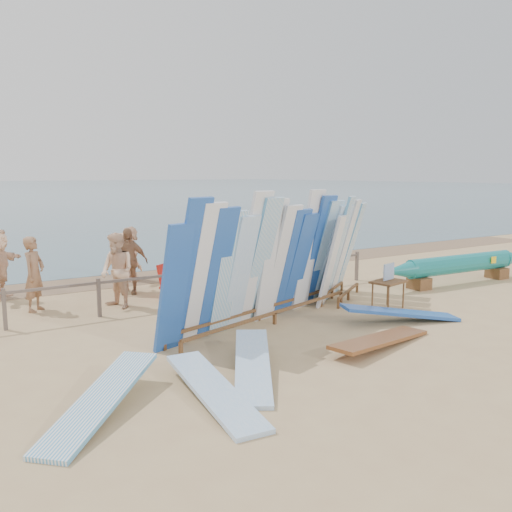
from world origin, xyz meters
TOP-DOWN VIEW (x-y plane):
  - ground at (0.00, 0.00)m, footprint 160.00×160.00m
  - wet_sand_strip at (0.00, 7.20)m, footprint 40.00×2.60m
  - fence at (0.00, 3.00)m, footprint 12.08×0.08m
  - main_surfboard_rack at (0.99, 0.52)m, footprint 5.82×2.41m
  - side_surfboard_rack at (3.88, 1.34)m, footprint 2.38×1.91m
  - outrigger_canoe at (8.31, 0.98)m, footprint 6.21×0.90m
  - vendor_table at (4.15, -0.08)m, footprint 0.96×0.77m
  - flat_board_c at (1.91, -2.05)m, footprint 2.76×1.14m
  - flat_board_d at (3.52, -1.07)m, footprint 2.71×1.46m
  - flat_board_b at (-0.98, -2.03)m, footprint 1.87×2.59m
  - flat_board_a at (-1.97, -2.53)m, footprint 0.80×2.74m
  - flat_board_e at (-3.51, -2.12)m, footprint 2.28×2.31m
  - beach_chair_left at (1.24, 3.70)m, footprint 0.63×0.65m
  - beach_chair_right at (0.13, 3.66)m, footprint 0.84×0.84m
  - stroller at (3.06, 4.22)m, footprint 0.63×0.81m
  - beachgoer_3 at (-0.57, 5.47)m, footprint 1.14×0.71m
  - beachgoer_1 at (-3.13, 4.36)m, footprint 0.71×0.74m
  - beachgoer_10 at (5.28, 5.50)m, footprint 0.99×0.97m
  - beachgoer_4 at (-0.60, 4.96)m, footprint 1.16×0.91m
  - beachgoer_7 at (2.64, 4.62)m, footprint 0.66×0.57m
  - beachgoer_8 at (4.07, 4.58)m, footprint 0.84×0.76m
  - beachgoer_2 at (-1.35, 3.60)m, footprint 0.69×0.99m
  - beachgoer_5 at (0.10, 6.74)m, footprint 0.52×1.56m
  - beachgoer_9 at (6.74, 6.38)m, footprint 1.19×1.07m
  - beachgoer_6 at (1.02, 5.07)m, footprint 0.50×0.91m

SIDE VIEW (x-z plane):
  - ground at x=0.00m, z-range 0.00..0.00m
  - wet_sand_strip at x=0.00m, z-range -0.01..0.01m
  - flat_board_c at x=1.91m, z-range -0.13..0.13m
  - flat_board_d at x=3.52m, z-range -0.22..0.22m
  - flat_board_b at x=-0.98m, z-range -0.19..0.19m
  - flat_board_a at x=-1.97m, z-range -0.15..0.15m
  - flat_board_e at x=-3.51m, z-range -0.22..0.22m
  - beach_chair_left at x=1.24m, z-range -0.18..0.68m
  - beach_chair_right at x=0.13m, z-range -0.20..0.75m
  - vendor_table at x=4.15m, z-range -0.19..0.94m
  - stroller at x=3.06m, z-range -0.10..0.90m
  - outrigger_canoe at x=8.31m, z-range 0.12..1.00m
  - fence at x=0.00m, z-range 0.18..1.08m
  - beachgoer_7 at x=2.64m, z-range 0.00..1.58m
  - beachgoer_8 at x=4.07m, z-range 0.00..1.58m
  - beachgoer_3 at x=-0.57m, z-range 0.00..1.64m
  - beachgoer_10 at x=5.28m, z-range 0.00..1.66m
  - beachgoer_5 at x=0.10m, z-range 0.00..1.68m
  - beachgoer_9 at x=6.74m, z-range 0.00..1.76m
  - beachgoer_6 at x=1.02m, z-range 0.00..1.79m
  - beachgoer_1 at x=-3.13m, z-range 0.00..1.81m
  - beachgoer_4 at x=-0.60m, z-range 0.00..1.82m
  - beachgoer_2 at x=-1.35m, z-range 0.00..1.86m
  - side_surfboard_rack at x=3.88m, z-range -0.13..2.60m
  - main_surfboard_rack at x=0.99m, z-range -0.16..2.78m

